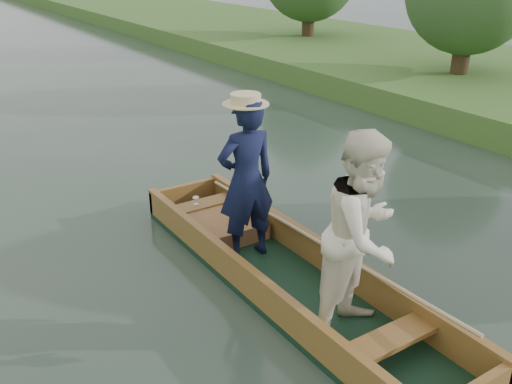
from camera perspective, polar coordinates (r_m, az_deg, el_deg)
ground at (r=6.58m, az=2.91°, el=-9.37°), size 120.00×120.00×0.00m
punt at (r=6.01m, az=4.87°, el=-3.96°), size 1.25×5.00×2.10m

